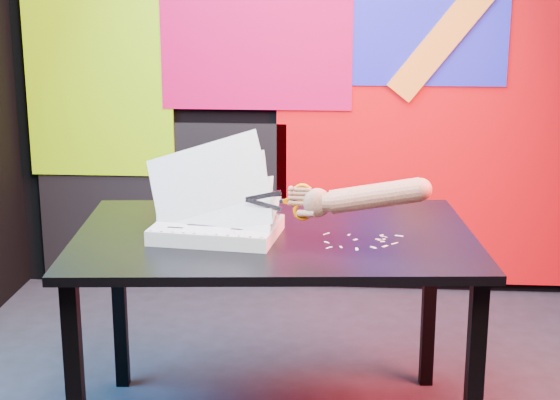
{
  "coord_description": "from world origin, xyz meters",
  "views": [
    {
      "loc": [
        0.17,
        -2.8,
        1.58
      ],
      "look_at": [
        -0.02,
        -0.05,
        0.87
      ],
      "focal_mm": 55.0,
      "sensor_mm": 36.0,
      "label": 1
    }
  ],
  "objects": [
    {
      "name": "printout_stack",
      "position": [
        -0.23,
        -0.09,
        0.78
      ],
      "size": [
        0.47,
        0.34,
        0.37
      ],
      "rotation": [
        0.0,
        0.0,
        -0.13
      ],
      "color": "silver",
      "rests_on": "work_table"
    },
    {
      "name": "backdrop",
      "position": [
        0.06,
        1.46,
        0.96
      ],
      "size": [
        2.88,
        0.05,
        2.08
      ],
      "color": "red",
      "rests_on": "ground"
    },
    {
      "name": "scissors",
      "position": [
        0.04,
        -0.14,
        0.89
      ],
      "size": [
        0.22,
        0.03,
        0.12
      ],
      "rotation": [
        0.0,
        0.0,
        -0.12
      ],
      "color": "silver",
      "rests_on": "printout_stack"
    },
    {
      "name": "paper_clippings",
      "position": [
        0.27,
        -0.11,
        0.75
      ],
      "size": [
        0.27,
        0.19,
        0.0
      ],
      "color": "white",
      "rests_on": "work_table"
    },
    {
      "name": "work_table",
      "position": [
        -0.04,
        -0.03,
        0.67
      ],
      "size": [
        1.41,
        1.0,
        0.75
      ],
      "rotation": [
        0.0,
        0.0,
        0.08
      ],
      "color": "black",
      "rests_on": "ground"
    },
    {
      "name": "room",
      "position": [
        0.0,
        0.0,
        1.35
      ],
      "size": [
        3.01,
        3.01,
        2.71
      ],
      "color": "black",
      "rests_on": "ground"
    },
    {
      "name": "hand_forearm",
      "position": [
        0.26,
        -0.16,
        0.91
      ],
      "size": [
        0.44,
        0.11,
        0.15
      ],
      "rotation": [
        0.0,
        0.0,
        -0.12
      ],
      "color": "tan",
      "rests_on": "work_table"
    }
  ]
}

